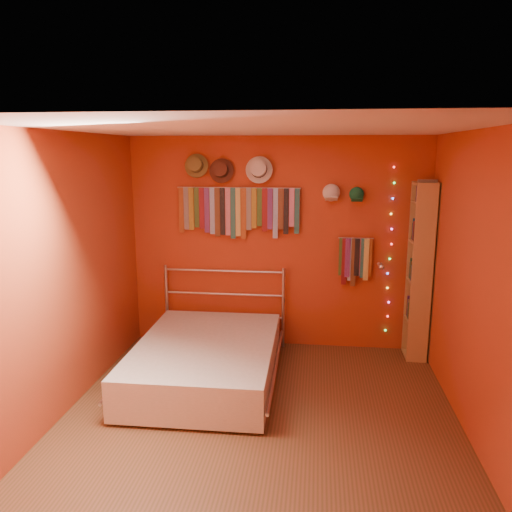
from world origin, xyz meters
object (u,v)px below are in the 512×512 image
at_px(bookshelf, 424,271).
at_px(bed, 206,360).
at_px(tie_rack, 238,209).
at_px(reading_lamp, 381,266).

bearing_deg(bookshelf, bed, -158.52).
height_order(tie_rack, bookshelf, bookshelf).
bearing_deg(bed, tie_rack, 80.21).
height_order(reading_lamp, bed, reading_lamp).
bearing_deg(reading_lamp, bed, -153.90).
relative_size(bookshelf, bed, 0.99).
distance_m(tie_rack, reading_lamp, 1.76).
bearing_deg(reading_lamp, bookshelf, 1.00).
distance_m(reading_lamp, bed, 2.19).
bearing_deg(reading_lamp, tie_rack, 174.35).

